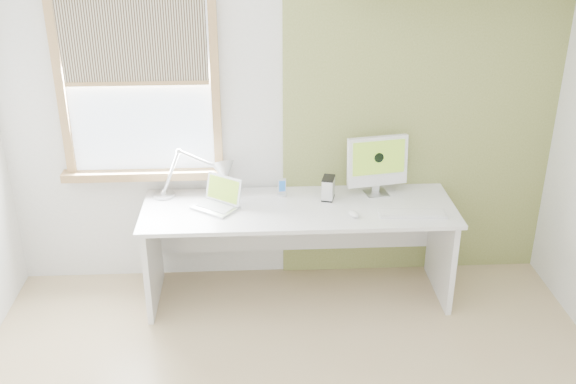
{
  "coord_description": "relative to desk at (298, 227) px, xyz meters",
  "views": [
    {
      "loc": [
        -0.21,
        -2.83,
        2.79
      ],
      "look_at": [
        0.0,
        1.05,
        1.0
      ],
      "focal_mm": 41.72,
      "sensor_mm": 36.0,
      "label": 1
    }
  ],
  "objects": [
    {
      "name": "keyboard",
      "position": [
        0.77,
        -0.23,
        0.21
      ],
      "size": [
        0.47,
        0.16,
        0.02
      ],
      "color": "white",
      "rests_on": "desk"
    },
    {
      "name": "window",
      "position": [
        -1.09,
        0.27,
        1.01
      ],
      "size": [
        1.2,
        0.14,
        1.42
      ],
      "color": "#AA804C",
      "rests_on": "room"
    },
    {
      "name": "imac",
      "position": [
        0.58,
        0.14,
        0.44
      ],
      "size": [
        0.45,
        0.18,
        0.44
      ],
      "color": "silver",
      "rests_on": "desk"
    },
    {
      "name": "room",
      "position": [
        -0.09,
        -1.44,
        0.77
      ],
      "size": [
        4.04,
        3.54,
        2.64
      ],
      "color": "tan",
      "rests_on": "ground"
    },
    {
      "name": "desk_lamp",
      "position": [
        -0.6,
        0.1,
        0.39
      ],
      "size": [
        0.65,
        0.3,
        0.37
      ],
      "color": "silver",
      "rests_on": "desk"
    },
    {
      "name": "phone_dock",
      "position": [
        -0.11,
        0.14,
        0.23
      ],
      "size": [
        0.08,
        0.08,
        0.13
      ],
      "color": "silver",
      "rests_on": "desk"
    },
    {
      "name": "external_drive",
      "position": [
        0.22,
        0.06,
        0.28
      ],
      "size": [
        0.11,
        0.15,
        0.17
      ],
      "color": "silver",
      "rests_on": "desk"
    },
    {
      "name": "desk",
      "position": [
        0.0,
        0.0,
        0.0
      ],
      "size": [
        2.2,
        0.7,
        0.73
      ],
      "color": "silver",
      "rests_on": "room"
    },
    {
      "name": "accent_wall",
      "position": [
        0.91,
        0.3,
        0.77
      ],
      "size": [
        2.0,
        0.02,
        2.6
      ],
      "primitive_type": "cube",
      "color": "olive",
      "rests_on": "room"
    },
    {
      "name": "laptop",
      "position": [
        -0.56,
        -0.02,
        0.25
      ],
      "size": [
        0.38,
        0.37,
        0.21
      ],
      "color": "silver",
      "rests_on": "desk"
    },
    {
      "name": "mouse",
      "position": [
        0.37,
        -0.22,
        0.21
      ],
      "size": [
        0.09,
        0.12,
        0.03
      ],
      "primitive_type": "ellipsoid",
      "rotation": [
        0.0,
        0.0,
        0.35
      ],
      "color": "white",
      "rests_on": "desk"
    }
  ]
}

